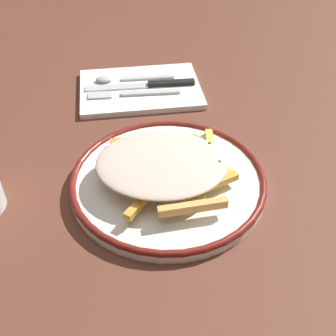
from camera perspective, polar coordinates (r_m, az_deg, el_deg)
ground_plane at (r=0.65m, az=0.00°, el=-2.30°), size 2.60×2.60×0.00m
plate at (r=0.64m, az=0.00°, el=-1.64°), size 0.29×0.29×0.02m
fries_heap at (r=0.62m, az=-0.51°, el=0.37°), size 0.19×0.21×0.04m
napkin at (r=0.86m, az=-3.59°, el=10.14°), size 0.17×0.23×0.01m
fork at (r=0.84m, az=-4.29°, el=9.57°), size 0.02×0.18×0.01m
knife at (r=0.86m, az=-2.33°, el=10.70°), size 0.02×0.21×0.01m
spoon at (r=0.88m, az=-6.07°, el=11.40°), size 0.02×0.15×0.01m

